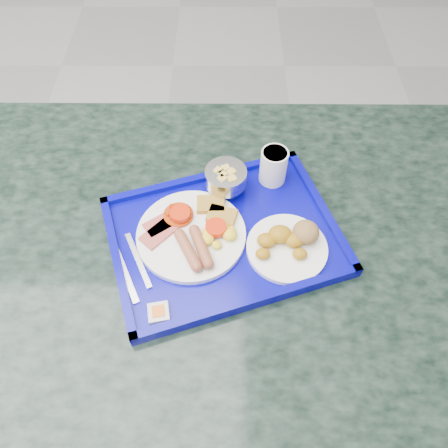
% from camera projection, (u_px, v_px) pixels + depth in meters
% --- Properties ---
extents(table, '(1.29, 0.86, 0.80)m').
position_uv_depth(table, '(224.00, 279.00, 1.11)').
color(table, gray).
rests_on(table, floor).
extents(tray, '(0.55, 0.47, 0.03)m').
position_uv_depth(tray, '(224.00, 237.00, 0.93)').
color(tray, '#050398').
rests_on(tray, table).
extents(main_plate, '(0.23, 0.23, 0.04)m').
position_uv_depth(main_plate, '(194.00, 232.00, 0.91)').
color(main_plate, white).
rests_on(main_plate, tray).
extents(bread_plate, '(0.17, 0.17, 0.05)m').
position_uv_depth(bread_plate, '(289.00, 243.00, 0.89)').
color(bread_plate, white).
rests_on(bread_plate, tray).
extents(fruit_bowl, '(0.09, 0.09, 0.06)m').
position_uv_depth(fruit_bowl, '(226.00, 178.00, 0.96)').
color(fruit_bowl, '#B7B8BA').
rests_on(fruit_bowl, tray).
extents(juice_cup, '(0.06, 0.06, 0.08)m').
position_uv_depth(juice_cup, '(274.00, 165.00, 0.97)').
color(juice_cup, white).
rests_on(juice_cup, tray).
extents(spoon, '(0.10, 0.17, 0.01)m').
position_uv_depth(spoon, '(155.00, 235.00, 0.91)').
color(spoon, '#B7B8BA').
rests_on(spoon, tray).
extents(knife, '(0.09, 0.17, 0.00)m').
position_uv_depth(knife, '(122.00, 266.00, 0.87)').
color(knife, '#B7B8BA').
rests_on(knife, tray).
extents(jam_packet, '(0.05, 0.05, 0.02)m').
position_uv_depth(jam_packet, '(159.00, 313.00, 0.81)').
color(jam_packet, silver).
rests_on(jam_packet, tray).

